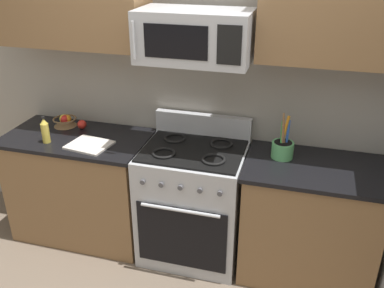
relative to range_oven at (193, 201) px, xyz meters
The scene contains 12 objects.
wall_back 0.91m from the range_oven, 90.00° to the left, with size 8.00×0.10×2.60m, color #9E998E.
counter_left 0.96m from the range_oven, behind, with size 1.14×0.63×0.91m.
range_oven is the anchor object (origin of this frame).
counter_right 0.87m from the range_oven, ahead, with size 0.97×0.63×0.91m.
microwave 1.26m from the range_oven, 90.04° to the left, with size 0.75×0.44×0.34m.
upper_cabinets_left 1.74m from the range_oven, behind, with size 1.13×0.34×0.66m.
upper_cabinets_right 1.70m from the range_oven, 10.56° to the left, with size 0.96×0.34×0.66m.
utensil_crock 0.81m from the range_oven, ahead, with size 0.15×0.15×0.33m.
fruit_basket 1.26m from the range_oven, behind, with size 0.19×0.19×0.10m.
apple_loose 1.11m from the range_oven, behind, with size 0.07×0.07×0.07m, color red.
cutting_board 0.90m from the range_oven, behind, with size 0.30×0.25×0.02m, color silver.
bottle_oil 1.25m from the range_oven, behind, with size 0.06×0.06×0.21m.
Camera 1 is at (0.74, -1.98, 2.30)m, focal length 39.68 mm.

